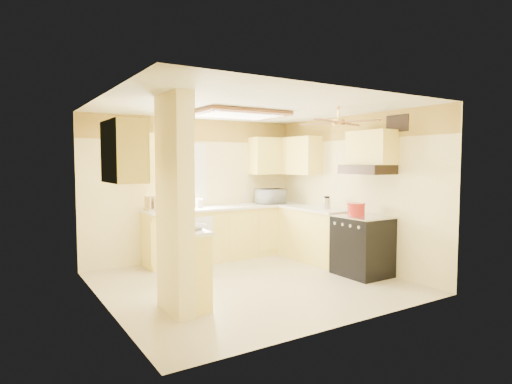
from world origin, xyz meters
TOP-DOWN VIEW (x-y plane):
  - floor at (0.00, 0.00)m, footprint 4.00×4.00m
  - ceiling at (0.00, 0.00)m, footprint 4.00×4.00m
  - wall_back at (0.00, 1.90)m, footprint 4.00×0.00m
  - wall_front at (0.00, -1.90)m, footprint 4.00×0.00m
  - wall_left at (-2.00, 0.00)m, footprint 0.00×3.80m
  - wall_right at (2.00, 0.00)m, footprint 0.00×3.80m
  - wallpaper_border at (0.00, 1.88)m, footprint 4.00×0.02m
  - partition_column at (-1.35, -0.55)m, footprint 0.20×0.70m
  - partition_ledge at (-1.13, -0.55)m, footprint 0.25×0.55m
  - ledge_top at (-1.13, -0.55)m, footprint 0.28×0.58m
  - lower_cabinets_back at (0.50, 1.60)m, footprint 3.00×0.60m
  - lower_cabinets_right at (1.70, 0.60)m, footprint 0.60×1.40m
  - countertop_back at (0.50, 1.59)m, footprint 3.04×0.64m
  - countertop_right at (1.69, 0.60)m, footprint 0.64×1.44m
  - dishwasher_panel at (-0.25, 1.29)m, footprint 0.58×0.02m
  - window at (-0.25, 1.89)m, footprint 0.92×0.02m
  - upper_cab_back_left at (-0.85, 1.72)m, footprint 0.60×0.35m
  - upper_cab_back_right at (1.55, 1.72)m, footprint 0.90×0.35m
  - upper_cab_right at (1.82, 1.25)m, footprint 0.35×1.00m
  - upper_cab_left_wall at (-1.82, -0.25)m, footprint 0.35×0.75m
  - upper_cab_over_stove at (1.82, -0.55)m, footprint 0.35×0.76m
  - stove at (1.67, -0.55)m, footprint 0.68×0.77m
  - range_hood at (1.74, -0.55)m, footprint 0.50×0.76m
  - poster_menu at (-1.24, -0.55)m, footprint 0.02×0.42m
  - poster_nashville at (-1.24, -0.55)m, footprint 0.02×0.42m
  - ceiling_light_panel at (0.10, 0.50)m, footprint 1.35×0.95m
  - ceiling_fan at (1.00, -0.70)m, footprint 1.15×1.15m
  - vent_grate at (1.98, -0.90)m, footprint 0.02×0.40m
  - microwave at (1.42, 1.59)m, footprint 0.53×0.37m
  - bowl at (-1.09, -0.54)m, footprint 0.31×0.31m
  - dutch_oven at (1.65, -0.43)m, footprint 0.28×0.28m
  - kettle at (1.70, 0.30)m, footprint 0.14×0.14m
  - dish_rack at (-0.79, 1.62)m, footprint 0.42×0.31m
  - utensil_crock at (-0.03, 1.67)m, footprint 0.12×0.12m

SIDE VIEW (x-z plane):
  - floor at x=0.00m, z-range 0.00..0.00m
  - dishwasher_panel at x=-0.25m, z-range 0.03..0.83m
  - partition_ledge at x=-1.13m, z-range 0.00..0.90m
  - lower_cabinets_back at x=0.50m, z-range 0.00..0.90m
  - lower_cabinets_right at x=1.70m, z-range 0.00..0.90m
  - stove at x=1.67m, z-range 0.00..0.92m
  - ledge_top at x=-1.13m, z-range 0.90..0.94m
  - countertop_back at x=0.50m, z-range 0.90..0.94m
  - countertop_right at x=1.69m, z-range 0.90..0.94m
  - bowl at x=-1.09m, z-range 0.94..1.00m
  - dutch_oven at x=1.65m, z-range 0.92..1.10m
  - utensil_crock at x=-0.03m, z-range 0.90..1.14m
  - dish_rack at x=-0.79m, z-range 0.91..1.14m
  - kettle at x=1.70m, z-range 0.93..1.15m
  - microwave at x=1.42m, z-range 0.94..1.22m
  - poster_nashville at x=-1.24m, z-range 0.92..1.48m
  - wall_back at x=0.00m, z-range -0.75..3.25m
  - wall_front at x=0.00m, z-range -0.75..3.25m
  - wall_left at x=-2.00m, z-range -0.65..3.15m
  - wall_right at x=2.00m, z-range -0.65..3.15m
  - partition_column at x=-1.35m, z-range 0.00..2.50m
  - window at x=-0.25m, z-range 1.04..2.06m
  - range_hood at x=1.74m, z-range 1.55..1.69m
  - upper_cab_back_left at x=-0.85m, z-range 1.50..2.20m
  - upper_cab_back_right at x=1.55m, z-range 1.50..2.20m
  - upper_cab_right at x=1.82m, z-range 1.50..2.20m
  - upper_cab_left_wall at x=-1.82m, z-range 1.50..2.20m
  - poster_menu at x=-1.24m, z-range 1.57..2.14m
  - upper_cab_over_stove at x=1.82m, z-range 1.69..2.21m
  - ceiling_fan at x=1.00m, z-range 2.16..2.42m
  - wallpaper_border at x=0.00m, z-range 2.10..2.50m
  - vent_grate at x=1.98m, z-range 2.17..2.42m
  - ceiling_light_panel at x=0.10m, z-range 2.42..2.49m
  - ceiling at x=0.00m, z-range 2.50..2.50m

